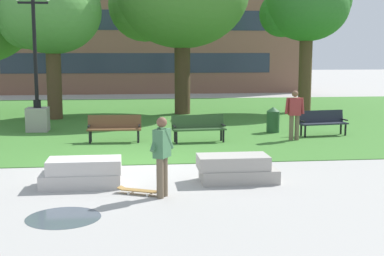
{
  "coord_description": "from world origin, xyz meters",
  "views": [
    {
      "loc": [
        -0.0,
        -14.24,
        3.07
      ],
      "look_at": [
        1.46,
        -1.4,
        1.2
      ],
      "focal_mm": 50.0,
      "sensor_mm": 36.0,
      "label": 1
    }
  ],
  "objects": [
    {
      "name": "concrete_block_center",
      "position": [
        -1.14,
        -2.12,
        0.31
      ],
      "size": [
        1.82,
        0.9,
        0.64
      ],
      "color": "#BCB7B2",
      "rests_on": "ground"
    },
    {
      "name": "park_bench_far_left",
      "position": [
        2.23,
        3.44,
        0.54
      ],
      "size": [
        1.84,
        0.67,
        0.9
      ],
      "color": "#284723",
      "rests_on": "grass_lawn"
    },
    {
      "name": "tree_near_right",
      "position": [
        -3.5,
        10.32,
        4.69
      ],
      "size": [
        4.58,
        4.36,
        6.61
      ],
      "color": "#4C3823",
      "rests_on": "grass_lawn"
    },
    {
      "name": "person_skateboarder",
      "position": [
        0.61,
        -3.25,
        0.97
      ],
      "size": [
        0.56,
        0.52,
        1.71
      ],
      "color": "brown",
      "rests_on": "ground"
    },
    {
      "name": "ground_plane",
      "position": [
        0.0,
        0.0,
        0.0
      ],
      "size": [
        140.0,
        140.0,
        0.0
      ],
      "primitive_type": "plane",
      "color": "#A3A09B"
    },
    {
      "name": "trash_bin",
      "position": [
        5.28,
        5.22,
        0.5
      ],
      "size": [
        0.49,
        0.49,
        0.96
      ],
      "color": "#234C28",
      "rests_on": "grass_lawn"
    },
    {
      "name": "person_bystander_near_lawn",
      "position": [
        5.54,
        3.41,
        0.98
      ],
      "size": [
        0.67,
        0.25,
        1.71
      ],
      "color": "brown",
      "rests_on": "grass_lawn"
    },
    {
      "name": "puddle",
      "position": [
        -1.3,
        -4.46,
        0.0
      ],
      "size": [
        1.39,
        1.39,
        0.01
      ],
      "primitive_type": "cylinder",
      "color": "#47515B",
      "rests_on": "ground"
    },
    {
      "name": "building_facade_distant",
      "position": [
        0.52,
        24.5,
        4.6
      ],
      "size": [
        25.32,
        1.03,
        9.22
      ],
      "color": "brown",
      "rests_on": "ground"
    },
    {
      "name": "lamp_post_center",
      "position": [
        -3.58,
        6.54,
        1.09
      ],
      "size": [
        1.32,
        0.8,
        5.31
      ],
      "color": "gray",
      "rests_on": "grass_lawn"
    },
    {
      "name": "concrete_block_left",
      "position": [
        2.42,
        -2.1,
        0.31
      ],
      "size": [
        1.87,
        0.9,
        0.64
      ],
      "color": "#9E9991",
      "rests_on": "ground"
    },
    {
      "name": "grass_lawn",
      "position": [
        0.0,
        10.0,
        0.01
      ],
      "size": [
        40.0,
        20.0,
        0.02
      ],
      "primitive_type": "cube",
      "color": "#3D752D",
      "rests_on": "ground"
    },
    {
      "name": "park_bench_near_left",
      "position": [
        -0.59,
        3.75,
        0.54
      ],
      "size": [
        1.82,
        0.6,
        0.9
      ],
      "color": "brown",
      "rests_on": "grass_lawn"
    },
    {
      "name": "park_bench_near_right",
      "position": [
        6.87,
        4.32,
        0.54
      ],
      "size": [
        1.86,
        0.78,
        0.9
      ],
      "color": "#1E232D",
      "rests_on": "grass_lawn"
    },
    {
      "name": "skateboard",
      "position": [
        0.15,
        -2.98,
        0.09
      ],
      "size": [
        1.01,
        0.62,
        0.14
      ],
      "color": "olive",
      "rests_on": "ground"
    },
    {
      "name": "tree_near_left",
      "position": [
        8.63,
        11.86,
        5.19
      ],
      "size": [
        4.36,
        4.15,
        7.04
      ],
      "color": "#4C3823",
      "rests_on": "grass_lawn"
    }
  ]
}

